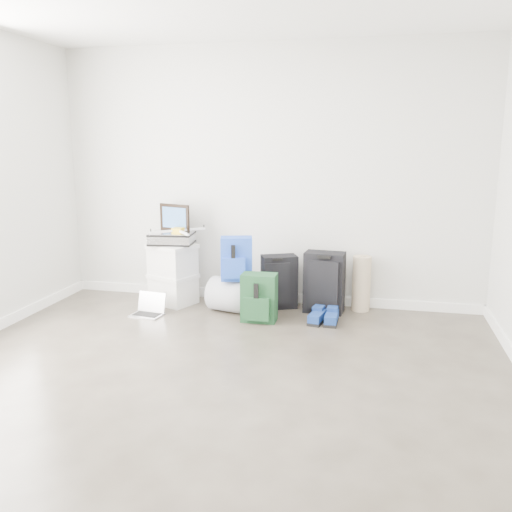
% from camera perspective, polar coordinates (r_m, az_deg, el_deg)
% --- Properties ---
extents(ground, '(5.00, 5.00, 0.00)m').
position_cam_1_polar(ground, '(3.72, -6.72, -15.52)').
color(ground, '#332D25').
rests_on(ground, ground).
extents(room_envelope, '(4.52, 5.02, 2.71)m').
position_cam_1_polar(room_envelope, '(3.32, -7.35, 12.02)').
color(room_envelope, silver).
rests_on(room_envelope, ground).
extents(boxes_stack, '(0.56, 0.52, 0.65)m').
position_cam_1_polar(boxes_stack, '(5.86, -8.73, -1.86)').
color(boxes_stack, silver).
rests_on(boxes_stack, ground).
extents(briefcase, '(0.47, 0.37, 0.13)m').
position_cam_1_polar(briefcase, '(5.78, -8.86, 1.85)').
color(briefcase, '#B2B2B7').
rests_on(briefcase, boxes_stack).
extents(painting, '(0.37, 0.15, 0.29)m').
position_cam_1_polar(painting, '(5.84, -8.57, 4.02)').
color(painting, black).
rests_on(painting, briefcase).
extents(drone, '(0.48, 0.48, 0.05)m').
position_cam_1_polar(drone, '(5.72, -8.21, 2.68)').
color(drone, gold).
rests_on(drone, briefcase).
extents(duffel_bag, '(0.64, 0.48, 0.35)m').
position_cam_1_polar(duffel_bag, '(5.52, -1.99, -4.21)').
color(duffel_bag, gray).
rests_on(duffel_bag, ground).
extents(blue_backpack, '(0.35, 0.29, 0.43)m').
position_cam_1_polar(blue_backpack, '(5.40, -2.10, -0.37)').
color(blue_backpack, '#1B4EB0').
rests_on(blue_backpack, duffel_bag).
extents(large_suitcase, '(0.41, 0.35, 0.56)m').
position_cam_1_polar(large_suitcase, '(5.66, 2.43, -2.73)').
color(large_suitcase, black).
rests_on(large_suitcase, ground).
extents(green_backpack, '(0.34, 0.25, 0.47)m').
position_cam_1_polar(green_backpack, '(5.24, 0.31, -4.52)').
color(green_backpack, '#14381C').
rests_on(green_backpack, ground).
extents(carry_on, '(0.41, 0.29, 0.62)m').
position_cam_1_polar(carry_on, '(5.53, 7.19, -2.79)').
color(carry_on, black).
rests_on(carry_on, ground).
extents(shoes, '(0.28, 0.32, 0.10)m').
position_cam_1_polar(shoes, '(5.29, 7.22, -6.47)').
color(shoes, black).
rests_on(shoes, ground).
extents(rolled_rug, '(0.19, 0.19, 0.57)m').
position_cam_1_polar(rolled_rug, '(5.67, 11.03, -2.86)').
color(rolled_rug, tan).
rests_on(rolled_rug, ground).
extents(laptop, '(0.33, 0.26, 0.22)m').
position_cam_1_polar(laptop, '(5.59, -11.21, -5.55)').
color(laptop, silver).
rests_on(laptop, ground).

